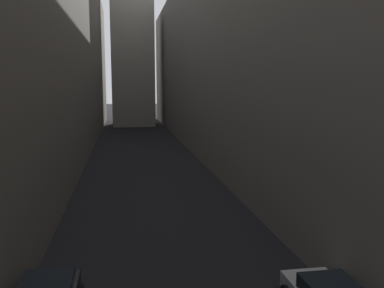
# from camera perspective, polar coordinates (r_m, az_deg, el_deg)

# --- Properties ---
(ground_plane) EXTENTS (264.00, 264.00, 0.00)m
(ground_plane) POSITION_cam_1_polar(r_m,az_deg,el_deg) (36.76, -6.35, -3.61)
(ground_plane) COLOR black
(building_block_left) EXTENTS (10.49, 108.00, 23.07)m
(building_block_left) POSITION_cam_1_polar(r_m,az_deg,el_deg) (39.18, -23.17, 13.48)
(building_block_left) COLOR #60594F
(building_block_left) RESTS_ON ground
(building_block_right) EXTENTS (13.59, 108.00, 21.15)m
(building_block_right) POSITION_cam_1_polar(r_m,az_deg,el_deg) (40.63, 11.24, 12.40)
(building_block_right) COLOR slate
(building_block_right) RESTS_ON ground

